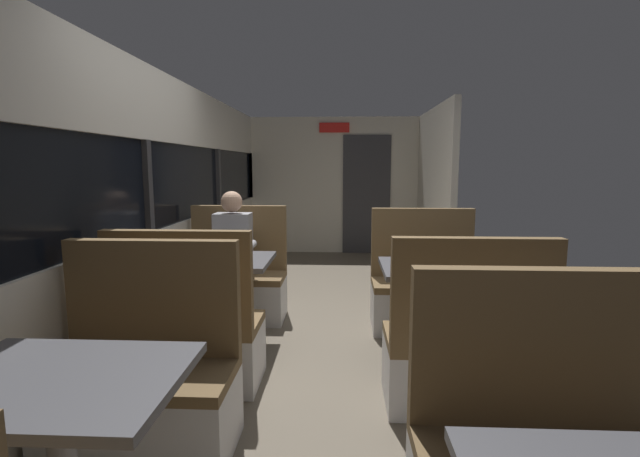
{
  "coord_description": "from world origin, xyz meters",
  "views": [
    {
      "loc": [
        0.14,
        -3.6,
        1.5
      ],
      "look_at": [
        -0.07,
        0.65,
        0.91
      ],
      "focal_mm": 25.54,
      "sensor_mm": 36.0,
      "label": 1
    }
  ],
  "objects_px": {
    "bench_near_window_facing_entry": "(145,389)",
    "dining_table_mid_window": "(216,271)",
    "bench_mid_window_facing_entry": "(237,285)",
    "bench_rear_aisle_facing_entry": "(424,293)",
    "coffee_cup_primary": "(240,251)",
    "dining_table_near_window": "(58,403)",
    "dining_table_rear_aisle": "(441,279)",
    "bench_rear_aisle_facing_end": "(464,356)",
    "bench_mid_window_facing_end": "(189,339)",
    "seated_passenger": "(234,266)",
    "coffee_cup_secondary": "(459,264)"
  },
  "relations": [
    {
      "from": "dining_table_rear_aisle",
      "to": "bench_rear_aisle_facing_end",
      "type": "height_order",
      "value": "bench_rear_aisle_facing_end"
    },
    {
      "from": "bench_near_window_facing_entry",
      "to": "dining_table_mid_window",
      "type": "relative_size",
      "value": 1.22
    },
    {
      "from": "seated_passenger",
      "to": "bench_near_window_facing_entry",
      "type": "bearing_deg",
      "value": -90.0
    },
    {
      "from": "dining_table_rear_aisle",
      "to": "bench_rear_aisle_facing_entry",
      "type": "bearing_deg",
      "value": 90.0
    },
    {
      "from": "bench_near_window_facing_entry",
      "to": "dining_table_rear_aisle",
      "type": "distance_m",
      "value": 2.18
    },
    {
      "from": "dining_table_near_window",
      "to": "bench_mid_window_facing_entry",
      "type": "height_order",
      "value": "bench_mid_window_facing_entry"
    },
    {
      "from": "bench_rear_aisle_facing_end",
      "to": "seated_passenger",
      "type": "bearing_deg",
      "value": 139.54
    },
    {
      "from": "bench_rear_aisle_facing_end",
      "to": "coffee_cup_primary",
      "type": "xyz_separation_m",
      "value": [
        -1.61,
        0.99,
        0.46
      ]
    },
    {
      "from": "coffee_cup_secondary",
      "to": "bench_rear_aisle_facing_entry",
      "type": "bearing_deg",
      "value": 96.79
    },
    {
      "from": "bench_rear_aisle_facing_entry",
      "to": "coffee_cup_secondary",
      "type": "xyz_separation_m",
      "value": [
        0.1,
        -0.82,
        0.46
      ]
    },
    {
      "from": "dining_table_mid_window",
      "to": "coffee_cup_secondary",
      "type": "relative_size",
      "value": 10.0
    },
    {
      "from": "bench_mid_window_facing_end",
      "to": "bench_rear_aisle_facing_entry",
      "type": "height_order",
      "value": "same"
    },
    {
      "from": "dining_table_near_window",
      "to": "dining_table_mid_window",
      "type": "xyz_separation_m",
      "value": [
        0.0,
        2.1,
        0.0
      ]
    },
    {
      "from": "dining_table_near_window",
      "to": "bench_near_window_facing_entry",
      "type": "distance_m",
      "value": 0.77
    },
    {
      "from": "bench_mid_window_facing_end",
      "to": "bench_rear_aisle_facing_entry",
      "type": "relative_size",
      "value": 1.0
    },
    {
      "from": "bench_near_window_facing_entry",
      "to": "dining_table_mid_window",
      "type": "height_order",
      "value": "bench_near_window_facing_entry"
    },
    {
      "from": "bench_mid_window_facing_entry",
      "to": "bench_rear_aisle_facing_end",
      "type": "xyz_separation_m",
      "value": [
        1.79,
        -1.6,
        0.0
      ]
    },
    {
      "from": "dining_table_rear_aisle",
      "to": "bench_rear_aisle_facing_end",
      "type": "relative_size",
      "value": 0.82
    },
    {
      "from": "bench_rear_aisle_facing_entry",
      "to": "coffee_cup_primary",
      "type": "distance_m",
      "value": 1.72
    },
    {
      "from": "dining_table_near_window",
      "to": "bench_rear_aisle_facing_entry",
      "type": "height_order",
      "value": "bench_rear_aisle_facing_entry"
    },
    {
      "from": "dining_table_rear_aisle",
      "to": "coffee_cup_primary",
      "type": "distance_m",
      "value": 1.64
    },
    {
      "from": "coffee_cup_primary",
      "to": "bench_mid_window_facing_entry",
      "type": "bearing_deg",
      "value": 106.81
    },
    {
      "from": "bench_near_window_facing_entry",
      "to": "seated_passenger",
      "type": "relative_size",
      "value": 0.87
    },
    {
      "from": "dining_table_near_window",
      "to": "coffee_cup_secondary",
      "type": "xyz_separation_m",
      "value": [
        1.89,
        1.79,
        0.15
      ]
    },
    {
      "from": "bench_rear_aisle_facing_end",
      "to": "coffee_cup_primary",
      "type": "bearing_deg",
      "value": 148.27
    },
    {
      "from": "dining_table_near_window",
      "to": "dining_table_rear_aisle",
      "type": "height_order",
      "value": "same"
    },
    {
      "from": "bench_rear_aisle_facing_entry",
      "to": "seated_passenger",
      "type": "relative_size",
      "value": 0.87
    },
    {
      "from": "bench_mid_window_facing_entry",
      "to": "bench_mid_window_facing_end",
      "type": "bearing_deg",
      "value": -90.0
    },
    {
      "from": "dining_table_mid_window",
      "to": "coffee_cup_primary",
      "type": "relative_size",
      "value": 10.0
    },
    {
      "from": "bench_mid_window_facing_end",
      "to": "coffee_cup_primary",
      "type": "xyz_separation_m",
      "value": [
        0.18,
        0.79,
        0.46
      ]
    },
    {
      "from": "bench_mid_window_facing_end",
      "to": "dining_table_rear_aisle",
      "type": "distance_m",
      "value": 1.88
    },
    {
      "from": "bench_near_window_facing_entry",
      "to": "coffee_cup_secondary",
      "type": "bearing_deg",
      "value": 29.92
    },
    {
      "from": "dining_table_rear_aisle",
      "to": "bench_near_window_facing_entry",
      "type": "bearing_deg",
      "value": -146.08
    },
    {
      "from": "dining_table_rear_aisle",
      "to": "seated_passenger",
      "type": "xyz_separation_m",
      "value": [
        -1.79,
        0.83,
        -0.1
      ]
    },
    {
      "from": "bench_rear_aisle_facing_end",
      "to": "dining_table_mid_window",
      "type": "bearing_deg",
      "value": 153.32
    },
    {
      "from": "bench_mid_window_facing_end",
      "to": "coffee_cup_secondary",
      "type": "xyz_separation_m",
      "value": [
        1.89,
        0.38,
        0.46
      ]
    },
    {
      "from": "bench_near_window_facing_entry",
      "to": "bench_mid_window_facing_entry",
      "type": "relative_size",
      "value": 1.0
    },
    {
      "from": "dining_table_near_window",
      "to": "bench_mid_window_facing_entry",
      "type": "bearing_deg",
      "value": 90.0
    },
    {
      "from": "dining_table_near_window",
      "to": "seated_passenger",
      "type": "bearing_deg",
      "value": 90.0
    },
    {
      "from": "dining_table_rear_aisle",
      "to": "bench_rear_aisle_facing_end",
      "type": "bearing_deg",
      "value": -90.0
    },
    {
      "from": "bench_mid_window_facing_entry",
      "to": "seated_passenger",
      "type": "xyz_separation_m",
      "value": [
        0.0,
        -0.07,
        0.21
      ]
    },
    {
      "from": "dining_table_rear_aisle",
      "to": "coffee_cup_secondary",
      "type": "xyz_separation_m",
      "value": [
        0.1,
        -0.12,
        0.15
      ]
    },
    {
      "from": "bench_near_window_facing_entry",
      "to": "seated_passenger",
      "type": "bearing_deg",
      "value": 90.0
    },
    {
      "from": "dining_table_near_window",
      "to": "seated_passenger",
      "type": "distance_m",
      "value": 2.73
    },
    {
      "from": "dining_table_near_window",
      "to": "dining_table_mid_window",
      "type": "relative_size",
      "value": 1.0
    },
    {
      "from": "bench_near_window_facing_entry",
      "to": "bench_rear_aisle_facing_entry",
      "type": "relative_size",
      "value": 1.0
    },
    {
      "from": "dining_table_mid_window",
      "to": "bench_mid_window_facing_entry",
      "type": "height_order",
      "value": "bench_mid_window_facing_entry"
    },
    {
      "from": "bench_rear_aisle_facing_entry",
      "to": "coffee_cup_primary",
      "type": "xyz_separation_m",
      "value": [
        -1.61,
        -0.41,
        0.46
      ]
    },
    {
      "from": "dining_table_near_window",
      "to": "bench_rear_aisle_facing_end",
      "type": "height_order",
      "value": "bench_rear_aisle_facing_end"
    },
    {
      "from": "bench_rear_aisle_facing_entry",
      "to": "coffee_cup_primary",
      "type": "height_order",
      "value": "bench_rear_aisle_facing_entry"
    }
  ]
}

